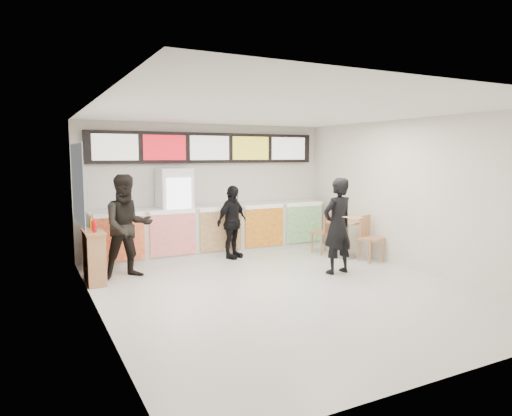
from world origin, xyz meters
TOP-DOWN VIEW (x-y plane):
  - floor at (0.00, 0.00)m, footprint 7.00×7.00m
  - ceiling at (0.00, 0.00)m, footprint 7.00×7.00m
  - wall_back at (0.00, 3.50)m, footprint 6.00×0.00m
  - wall_left at (-3.00, 0.00)m, footprint 0.00×7.00m
  - wall_right at (3.00, 0.00)m, footprint 0.00×7.00m
  - service_counter at (0.00, 3.09)m, footprint 5.56×0.77m
  - menu_board at (0.00, 3.41)m, footprint 5.50×0.14m
  - drinks_fridge at (-0.93, 3.11)m, footprint 0.70×0.67m
  - mirror_panel at (-2.99, 2.45)m, footprint 0.01×2.00m
  - customer_main at (1.47, 0.42)m, footprint 0.73×0.52m
  - customer_left at (-2.20, 1.95)m, footprint 0.98×0.79m
  - customer_mid at (0.19, 2.55)m, footprint 1.03×0.80m
  - pizza_slice at (1.47, -0.03)m, footprint 0.36×0.36m
  - cafe_table at (2.50, 1.45)m, footprint 1.03×1.73m
  - condiment_ledge at (-2.82, 1.87)m, footprint 0.34×0.85m

SIDE VIEW (x-z plane):
  - floor at x=0.00m, z-range 0.00..0.00m
  - condiment_ledge at x=-2.82m, z-range -0.08..1.05m
  - service_counter at x=0.00m, z-range 0.00..1.14m
  - cafe_table at x=2.50m, z-range 0.08..1.06m
  - customer_mid at x=0.19m, z-range 0.00..1.62m
  - customer_main at x=1.47m, z-range 0.00..1.86m
  - customer_left at x=-2.20m, z-range 0.00..1.93m
  - drinks_fridge at x=-0.93m, z-range 0.00..2.00m
  - pizza_slice at x=1.47m, z-range 1.15..1.17m
  - wall_back at x=0.00m, z-range -1.50..4.50m
  - wall_left at x=-3.00m, z-range -2.00..5.00m
  - wall_right at x=3.00m, z-range -2.00..5.00m
  - mirror_panel at x=-2.99m, z-range 1.00..2.50m
  - menu_board at x=0.00m, z-range 2.10..2.80m
  - ceiling at x=0.00m, z-range 3.00..3.00m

